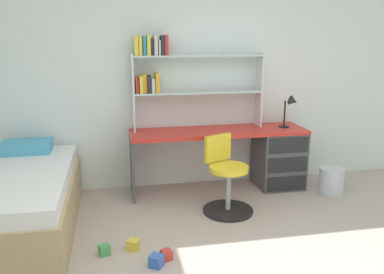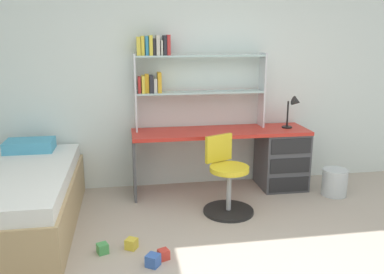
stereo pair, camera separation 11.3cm
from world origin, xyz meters
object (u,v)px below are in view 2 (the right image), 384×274
object	(u,v)px
desk_lamp	(294,107)
waste_bin	(335,182)
toy_block_green_1	(103,248)
bed_platform	(17,200)
toy_block_blue_0	(153,260)
bookshelf_hutch	(178,72)
toy_block_yellow_3	(131,244)
toy_block_red_2	(164,254)
desk	(265,155)
swivel_chair	(227,183)

from	to	relation	value
desk_lamp	waste_bin	distance (m)	0.98
desk_lamp	toy_block_green_1	bearing A→B (deg)	-150.74
bed_platform	toy_block_green_1	distance (m)	1.02
waste_bin	toy_block_blue_0	world-z (taller)	waste_bin
desk_lamp	waste_bin	xyz separation A→B (m)	(0.40, -0.33, -0.83)
bookshelf_hutch	bed_platform	world-z (taller)	bookshelf_hutch
toy_block_yellow_3	desk_lamp	bearing A→B (deg)	31.47
waste_bin	toy_block_yellow_3	world-z (taller)	waste_bin
toy_block_green_1	toy_block_red_2	size ratio (longest dim) A/B	1.04
desk	swivel_chair	size ratio (longest dim) A/B	2.57
desk	bookshelf_hutch	world-z (taller)	bookshelf_hutch
desk	waste_bin	distance (m)	0.84
waste_bin	desk	bearing A→B (deg)	152.66
swivel_chair	waste_bin	xyz separation A→B (m)	(1.33, 0.24, -0.16)
bookshelf_hutch	toy_block_red_2	world-z (taller)	bookshelf_hutch
toy_block_red_2	toy_block_blue_0	bearing A→B (deg)	-136.48
waste_bin	toy_block_blue_0	distance (m)	2.44
desk_lamp	swivel_chair	bearing A→B (deg)	-148.51
desk_lamp	toy_block_blue_0	world-z (taller)	desk_lamp
waste_bin	toy_block_green_1	size ratio (longest dim) A/B	3.59
toy_block_yellow_3	swivel_chair	bearing A→B (deg)	31.46
bed_platform	toy_block_green_1	world-z (taller)	bed_platform
bookshelf_hutch	toy_block_green_1	bearing A→B (deg)	-120.94
toy_block_green_1	waste_bin	bearing A→B (deg)	18.91
desk_lamp	swivel_chair	xyz separation A→B (m)	(-0.93, -0.57, -0.67)
desk	bed_platform	bearing A→B (deg)	-166.16
bed_platform	waste_bin	distance (m)	3.37
desk_lamp	toy_block_blue_0	xyz separation A→B (m)	(-1.76, -1.48, -0.93)
bed_platform	desk	bearing A→B (deg)	13.84
swivel_chair	desk_lamp	bearing A→B (deg)	31.49
toy_block_yellow_3	toy_block_blue_0	bearing A→B (deg)	-61.34
bookshelf_hutch	bed_platform	bearing A→B (deg)	-153.77
desk	desk_lamp	distance (m)	0.65
toy_block_blue_0	toy_block_red_2	world-z (taller)	toy_block_blue_0
toy_block_red_2	toy_block_yellow_3	size ratio (longest dim) A/B	0.91
waste_bin	desk_lamp	bearing A→B (deg)	139.89
toy_block_blue_0	swivel_chair	bearing A→B (deg)	47.56
bookshelf_hutch	waste_bin	world-z (taller)	bookshelf_hutch
waste_bin	toy_block_red_2	bearing A→B (deg)	-152.96
swivel_chair	toy_block_green_1	size ratio (longest dim) A/B	9.27
toy_block_red_2	desk_lamp	bearing A→B (deg)	39.79
swivel_chair	toy_block_red_2	xyz separation A→B (m)	(-0.74, -0.82, -0.27)
bed_platform	waste_bin	xyz separation A→B (m)	(3.36, 0.28, -0.13)
waste_bin	bookshelf_hutch	bearing A→B (deg)	163.07
bed_platform	toy_block_blue_0	size ratio (longest dim) A/B	19.32
toy_block_green_1	toy_block_yellow_3	world-z (taller)	toy_block_yellow_3
bed_platform	desk_lamp	bearing A→B (deg)	11.78
swivel_chair	toy_block_blue_0	xyz separation A→B (m)	(-0.83, -0.91, -0.26)
desk	bed_platform	world-z (taller)	desk
desk	toy_block_green_1	size ratio (longest dim) A/B	23.81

